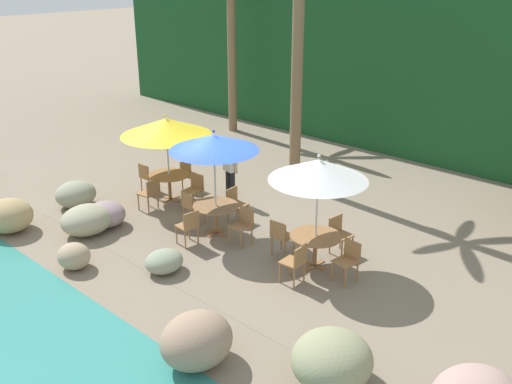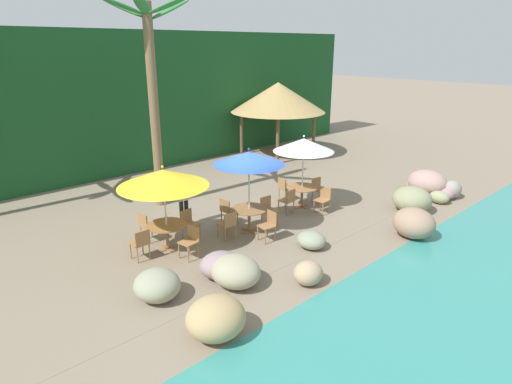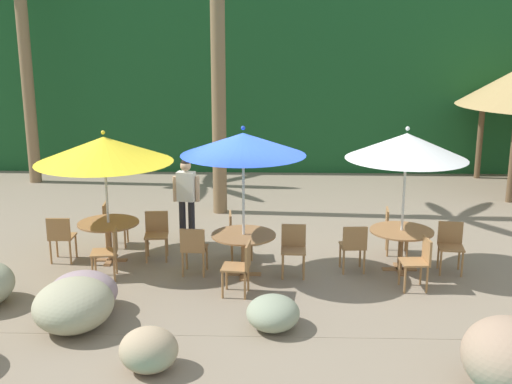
{
  "view_description": "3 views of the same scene",
  "coord_description": "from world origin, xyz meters",
  "px_view_note": "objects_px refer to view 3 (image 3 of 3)",
  "views": [
    {
      "loc": [
        9.07,
        -8.96,
        6.17
      ],
      "look_at": [
        0.31,
        0.59,
        0.94
      ],
      "focal_mm": 40.56,
      "sensor_mm": 36.0,
      "label": 1
    },
    {
      "loc": [
        -8.2,
        -9.36,
        5.39
      ],
      "look_at": [
        0.3,
        -0.11,
        1.1
      ],
      "focal_mm": 30.35,
      "sensor_mm": 36.0,
      "label": 2
    },
    {
      "loc": [
        0.37,
        -10.72,
        4.15
      ],
      "look_at": [
        0.03,
        0.16,
        1.36
      ],
      "focal_mm": 45.17,
      "sensor_mm": 36.0,
      "label": 3
    }
  ],
  "objects_px": {
    "chair_blue_left": "(194,247)",
    "umbrella_white": "(407,146)",
    "dining_table_yellow": "(109,229)",
    "chair_white_inland": "(393,228)",
    "umbrella_blue": "(243,144)",
    "dining_table_white": "(401,237)",
    "umbrella_yellow": "(104,150)",
    "chair_white_right": "(420,259)",
    "dining_table_blue": "(244,241)",
    "chair_yellow_seaward": "(157,231)",
    "chair_yellow_inland": "(112,221)",
    "chair_white_seaward": "(450,243)",
    "chair_white_left": "(354,245)",
    "chair_blue_right": "(241,265)",
    "palm_tree_nearest": "(22,18)",
    "chair_yellow_left": "(61,236)",
    "chair_yellow_right": "(109,250)",
    "waiter_in_white": "(186,194)",
    "palm_tree_second": "(217,8)",
    "chair_blue_inland": "(236,232)",
    "chair_blue_seaward": "(293,246)"
  },
  "relations": [
    {
      "from": "chair_yellow_right",
      "to": "dining_table_white",
      "type": "distance_m",
      "value": 5.03
    },
    {
      "from": "chair_white_right",
      "to": "chair_white_seaward",
      "type": "bearing_deg",
      "value": 49.42
    },
    {
      "from": "chair_yellow_seaward",
      "to": "chair_yellow_inland",
      "type": "xyz_separation_m",
      "value": [
        -1.0,
        0.65,
        0.0
      ]
    },
    {
      "from": "chair_yellow_right",
      "to": "chair_blue_left",
      "type": "height_order",
      "value": "same"
    },
    {
      "from": "waiter_in_white",
      "to": "chair_white_left",
      "type": "bearing_deg",
      "value": -26.33
    },
    {
      "from": "dining_table_blue",
      "to": "chair_yellow_seaward",
      "type": "bearing_deg",
      "value": 154.03
    },
    {
      "from": "chair_yellow_inland",
      "to": "chair_white_inland",
      "type": "xyz_separation_m",
      "value": [
        5.38,
        -0.28,
        0.0
      ]
    },
    {
      "from": "dining_table_yellow",
      "to": "chair_white_inland",
      "type": "xyz_separation_m",
      "value": [
        5.22,
        0.56,
        -0.1
      ]
    },
    {
      "from": "palm_tree_second",
      "to": "chair_blue_seaward",
      "type": "bearing_deg",
      "value": -67.29
    },
    {
      "from": "dining_table_yellow",
      "to": "chair_white_inland",
      "type": "relative_size",
      "value": 1.26
    },
    {
      "from": "chair_blue_right",
      "to": "dining_table_white",
      "type": "relative_size",
      "value": 0.79
    },
    {
      "from": "chair_blue_seaward",
      "to": "chair_white_inland",
      "type": "distance_m",
      "value": 2.19
    },
    {
      "from": "chair_yellow_seaward",
      "to": "chair_white_inland",
      "type": "bearing_deg",
      "value": 4.88
    },
    {
      "from": "chair_yellow_seaward",
      "to": "chair_blue_inland",
      "type": "height_order",
      "value": "same"
    },
    {
      "from": "chair_yellow_seaward",
      "to": "chair_white_inland",
      "type": "height_order",
      "value": "same"
    },
    {
      "from": "chair_white_inland",
      "to": "waiter_in_white",
      "type": "relative_size",
      "value": 0.51
    },
    {
      "from": "dining_table_blue",
      "to": "umbrella_yellow",
      "type": "bearing_deg",
      "value": 166.05
    },
    {
      "from": "chair_blue_left",
      "to": "chair_blue_right",
      "type": "bearing_deg",
      "value": -43.45
    },
    {
      "from": "dining_table_white",
      "to": "chair_white_right",
      "type": "distance_m",
      "value": 0.86
    },
    {
      "from": "umbrella_yellow",
      "to": "waiter_in_white",
      "type": "bearing_deg",
      "value": 40.39
    },
    {
      "from": "chair_blue_left",
      "to": "umbrella_white",
      "type": "bearing_deg",
      "value": 5.82
    },
    {
      "from": "chair_blue_right",
      "to": "chair_white_seaward",
      "type": "height_order",
      "value": "same"
    },
    {
      "from": "dining_table_yellow",
      "to": "chair_yellow_left",
      "type": "distance_m",
      "value": 0.86
    },
    {
      "from": "palm_tree_nearest",
      "to": "dining_table_white",
      "type": "bearing_deg",
      "value": -36.02
    },
    {
      "from": "chair_yellow_seaward",
      "to": "chair_white_seaward",
      "type": "xyz_separation_m",
      "value": [
        5.23,
        -0.49,
        0.0
      ]
    },
    {
      "from": "chair_white_inland",
      "to": "palm_tree_second",
      "type": "bearing_deg",
      "value": 141.96
    },
    {
      "from": "dining_table_blue",
      "to": "dining_table_white",
      "type": "relative_size",
      "value": 1.0
    },
    {
      "from": "chair_yellow_seaward",
      "to": "chair_white_right",
      "type": "height_order",
      "value": "same"
    },
    {
      "from": "dining_table_yellow",
      "to": "chair_white_inland",
      "type": "bearing_deg",
      "value": 6.12
    },
    {
      "from": "chair_white_seaward",
      "to": "chair_white_inland",
      "type": "distance_m",
      "value": 1.21
    },
    {
      "from": "chair_yellow_inland",
      "to": "chair_white_seaward",
      "type": "bearing_deg",
      "value": -10.45
    },
    {
      "from": "chair_yellow_left",
      "to": "chair_white_seaward",
      "type": "xyz_separation_m",
      "value": [
        6.91,
        -0.2,
        0.0
      ]
    },
    {
      "from": "chair_blue_right",
      "to": "palm_tree_nearest",
      "type": "height_order",
      "value": "palm_tree_nearest"
    },
    {
      "from": "umbrella_blue",
      "to": "chair_blue_seaward",
      "type": "distance_m",
      "value": 1.97
    },
    {
      "from": "umbrella_blue",
      "to": "palm_tree_second",
      "type": "bearing_deg",
      "value": 100.93
    },
    {
      "from": "umbrella_blue",
      "to": "dining_table_white",
      "type": "relative_size",
      "value": 2.36
    },
    {
      "from": "umbrella_white",
      "to": "dining_table_white",
      "type": "xyz_separation_m",
      "value": [
        0.0,
        0.0,
        -1.6
      ]
    },
    {
      "from": "dining_table_yellow",
      "to": "chair_white_left",
      "type": "distance_m",
      "value": 4.39
    },
    {
      "from": "chair_blue_right",
      "to": "chair_blue_seaward",
      "type": "bearing_deg",
      "value": 47.29
    },
    {
      "from": "palm_tree_second",
      "to": "umbrella_white",
      "type": "bearing_deg",
      "value": -45.81
    },
    {
      "from": "chair_yellow_seaward",
      "to": "chair_yellow_inland",
      "type": "relative_size",
      "value": 1.0
    },
    {
      "from": "chair_blue_inland",
      "to": "chair_white_seaward",
      "type": "xyz_separation_m",
      "value": [
        3.76,
        -0.53,
        0.0
      ]
    },
    {
      "from": "chair_yellow_left",
      "to": "chair_blue_right",
      "type": "xyz_separation_m",
      "value": [
        3.33,
        -1.37,
        0.0
      ]
    },
    {
      "from": "chair_white_seaward",
      "to": "dining_table_blue",
      "type": "bearing_deg",
      "value": -175.12
    },
    {
      "from": "umbrella_blue",
      "to": "umbrella_white",
      "type": "relative_size",
      "value": 1.02
    },
    {
      "from": "umbrella_yellow",
      "to": "chair_white_right",
      "type": "relative_size",
      "value": 2.79
    },
    {
      "from": "chair_white_seaward",
      "to": "palm_tree_nearest",
      "type": "height_order",
      "value": "palm_tree_nearest"
    },
    {
      "from": "chair_blue_inland",
      "to": "chair_white_left",
      "type": "xyz_separation_m",
      "value": [
        2.07,
        -0.67,
        0.0
      ]
    },
    {
      "from": "umbrella_white",
      "to": "chair_yellow_right",
      "type": "bearing_deg",
      "value": -173.92
    },
    {
      "from": "chair_yellow_seaward",
      "to": "chair_blue_right",
      "type": "distance_m",
      "value": 2.33
    }
  ]
}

